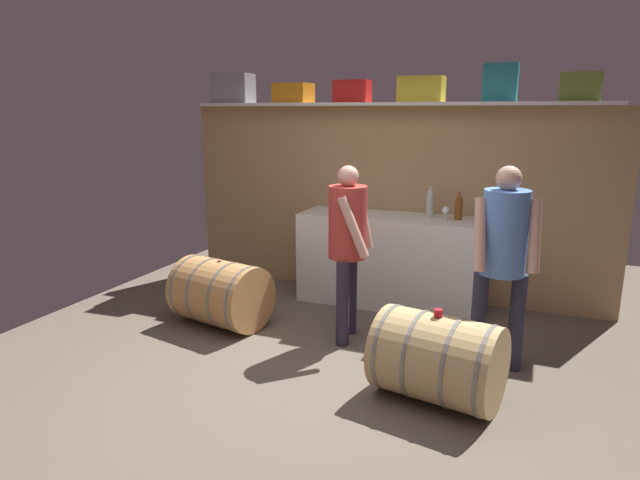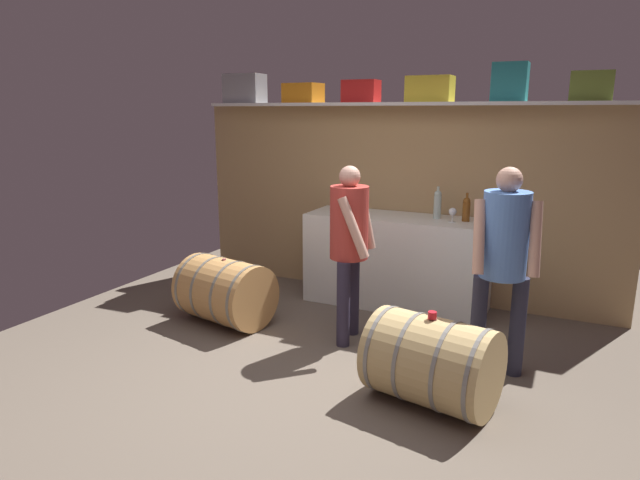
% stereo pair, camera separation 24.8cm
% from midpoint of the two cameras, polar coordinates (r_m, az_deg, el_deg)
% --- Properties ---
extents(ground_plane, '(5.77, 7.82, 0.02)m').
position_cam_midpoint_polar(ground_plane, '(4.59, -0.56, -11.95)').
color(ground_plane, '#62574B').
extents(back_wall_panel, '(4.57, 0.10, 2.00)m').
position_cam_midpoint_polar(back_wall_panel, '(5.86, 6.01, 3.97)').
color(back_wall_panel, tan).
rests_on(back_wall_panel, ground).
extents(high_shelf_board, '(4.20, 0.40, 0.03)m').
position_cam_midpoint_polar(high_shelf_board, '(5.64, 5.83, 13.98)').
color(high_shelf_board, silver).
rests_on(high_shelf_board, back_wall_panel).
extents(toolcase_grey, '(0.44, 0.31, 0.32)m').
position_cam_midpoint_polar(toolcase_grey, '(6.38, -10.20, 15.34)').
color(toolcase_grey, gray).
rests_on(toolcase_grey, high_shelf_board).
extents(toolcase_orange, '(0.39, 0.31, 0.20)m').
position_cam_midpoint_polar(toolcase_orange, '(6.02, -4.02, 15.09)').
color(toolcase_orange, orange).
rests_on(toolcase_orange, high_shelf_board).
extents(toolcase_red, '(0.36, 0.23, 0.22)m').
position_cam_midpoint_polar(toolcase_red, '(5.76, 2.13, 15.29)').
color(toolcase_red, red).
rests_on(toolcase_red, high_shelf_board).
extents(toolcase_yellow, '(0.43, 0.27, 0.24)m').
position_cam_midpoint_polar(toolcase_yellow, '(5.55, 9.27, 15.31)').
color(toolcase_yellow, yellow).
rests_on(toolcase_yellow, high_shelf_board).
extents(toolcase_teal, '(0.30, 0.25, 0.34)m').
position_cam_midpoint_polar(toolcase_teal, '(5.43, 17.10, 15.47)').
color(toolcase_teal, teal).
rests_on(toolcase_teal, high_shelf_board).
extents(toolcase_olive, '(0.34, 0.27, 0.25)m').
position_cam_midpoint_polar(toolcase_olive, '(5.41, 24.37, 14.40)').
color(toolcase_olive, olive).
rests_on(toolcase_olive, high_shelf_board).
extents(work_cabinet, '(1.82, 0.60, 0.92)m').
position_cam_midpoint_polar(work_cabinet, '(5.60, 5.99, -2.10)').
color(work_cabinet, white).
rests_on(work_cabinet, ground).
extents(wine_bottle_clear, '(0.07, 0.07, 0.31)m').
position_cam_midpoint_polar(wine_bottle_clear, '(5.46, 10.17, 3.87)').
color(wine_bottle_clear, '#ADC4B9').
rests_on(wine_bottle_clear, work_cabinet).
extents(wine_bottle_amber, '(0.07, 0.07, 0.27)m').
position_cam_midpoint_polar(wine_bottle_amber, '(5.39, 13.06, 3.35)').
color(wine_bottle_amber, brown).
rests_on(wine_bottle_amber, work_cabinet).
extents(wine_glass, '(0.07, 0.07, 0.14)m').
position_cam_midpoint_polar(wine_glass, '(5.31, 11.72, 2.99)').
color(wine_glass, white).
rests_on(wine_glass, work_cabinet).
extents(wine_barrel_near, '(0.92, 0.75, 0.62)m').
position_cam_midpoint_polar(wine_barrel_near, '(3.86, 10.40, -12.11)').
color(wine_barrel_near, tan).
rests_on(wine_barrel_near, ground).
extents(wine_barrel_far, '(0.92, 0.76, 0.62)m').
position_cam_midpoint_polar(wine_barrel_far, '(5.16, -11.71, -5.47)').
color(wine_barrel_far, tan).
rests_on(wine_barrel_far, ground).
extents(tasting_cup, '(0.06, 0.06, 0.05)m').
position_cam_midpoint_polar(tasting_cup, '(3.73, 10.40, -7.51)').
color(tasting_cup, red).
rests_on(tasting_cup, wine_barrel_near).
extents(winemaker_pouring, '(0.41, 0.46, 1.52)m').
position_cam_midpoint_polar(winemaker_pouring, '(4.57, 1.42, 0.48)').
color(winemaker_pouring, '#2E283D').
rests_on(winemaker_pouring, ground).
extents(visitor_tasting, '(0.50, 0.43, 1.57)m').
position_cam_midpoint_polar(visitor_tasting, '(4.20, 17.06, -0.82)').
color(visitor_tasting, '#292A3D').
rests_on(visitor_tasting, ground).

